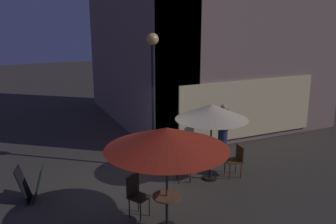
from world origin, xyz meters
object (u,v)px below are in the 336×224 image
object	(u,v)px
cafe_table_1	(210,161)
patio_umbrella_1	(212,112)
cafe_table_0	(167,206)
cafe_chair_1	(181,163)
street_lamp_near_corner	(153,74)
patron_standing_0	(223,130)
patio_umbrella_0	(167,139)
menu_sandwich_board	(31,184)
cafe_chair_2	(236,158)
cafe_chair_0	(136,192)

from	to	relation	value
cafe_table_1	patio_umbrella_1	world-z (taller)	patio_umbrella_1
cafe_table_1	cafe_table_0	bearing A→B (deg)	-140.65
cafe_table_1	cafe_chair_1	bearing A→B (deg)	164.67
street_lamp_near_corner	patron_standing_0	distance (m)	3.19
patio_umbrella_0	patron_standing_0	distance (m)	4.84
menu_sandwich_board	cafe_chair_2	bearing A→B (deg)	3.78
cafe_chair_2	cafe_table_0	bearing A→B (deg)	38.20
menu_sandwich_board	cafe_chair_0	world-z (taller)	cafe_chair_0
street_lamp_near_corner	patio_umbrella_1	size ratio (longest dim) A/B	1.85
menu_sandwich_board	patron_standing_0	size ratio (longest dim) A/B	0.51
street_lamp_near_corner	patio_umbrella_0	world-z (taller)	street_lamp_near_corner
street_lamp_near_corner	cafe_chair_0	bearing A→B (deg)	-120.65
cafe_chair_2	patron_standing_0	distance (m)	1.69
patron_standing_0	cafe_chair_1	bearing A→B (deg)	61.48
cafe_chair_2	patron_standing_0	world-z (taller)	patron_standing_0
street_lamp_near_corner	menu_sandwich_board	world-z (taller)	street_lamp_near_corner
cafe_table_1	patron_standing_0	size ratio (longest dim) A/B	0.44
patio_umbrella_0	cafe_table_1	bearing A→B (deg)	39.35
menu_sandwich_board	cafe_chair_2	distance (m)	5.56
cafe_table_1	cafe_chair_0	bearing A→B (deg)	-158.72
menu_sandwich_board	patio_umbrella_0	bearing A→B (deg)	-31.14
cafe_table_1	cafe_chair_1	distance (m)	0.85
menu_sandwich_board	cafe_chair_0	bearing A→B (deg)	-26.48
patron_standing_0	patio_umbrella_0	bearing A→B (deg)	74.65
menu_sandwich_board	patio_umbrella_0	xyz separation A→B (m)	(2.58, -2.50, 1.59)
cafe_chair_2	patio_umbrella_0	bearing A→B (deg)	38.20
cafe_chair_0	cafe_chair_1	world-z (taller)	cafe_chair_0
street_lamp_near_corner	cafe_chair_2	distance (m)	3.40
patio_umbrella_1	street_lamp_near_corner	bearing A→B (deg)	128.54
patio_umbrella_1	cafe_chair_0	world-z (taller)	patio_umbrella_1
patio_umbrella_1	cafe_chair_2	bearing A→B (deg)	-9.27
patio_umbrella_0	cafe_chair_1	bearing A→B (deg)	56.46
cafe_chair_1	cafe_chair_0	bearing A→B (deg)	-129.63
cafe_table_0	cafe_table_1	size ratio (longest dim) A/B	1.00
cafe_chair_1	cafe_table_0	bearing A→B (deg)	-108.21
cafe_chair_2	cafe_chair_1	bearing A→B (deg)	-3.12
cafe_table_1	cafe_chair_1	world-z (taller)	cafe_chair_1
cafe_table_1	patio_umbrella_0	distance (m)	3.12
patio_umbrella_1	patron_standing_0	world-z (taller)	patio_umbrella_1
street_lamp_near_corner	cafe_chair_1	world-z (taller)	street_lamp_near_corner
street_lamp_near_corner	cafe_chair_1	bearing A→B (deg)	-75.39
street_lamp_near_corner	cafe_chair_0	xyz separation A→B (m)	(-1.43, -2.42, -2.29)
patio_umbrella_0	cafe_chair_0	xyz separation A→B (m)	(-0.44, 0.74, -1.44)
menu_sandwich_board	patio_umbrella_1	size ratio (longest dim) A/B	0.40
menu_sandwich_board	cafe_table_0	size ratio (longest dim) A/B	1.16
patio_umbrella_1	cafe_chair_0	xyz separation A→B (m)	(-2.56, -1.00, -1.36)
cafe_table_0	cafe_chair_0	xyz separation A→B (m)	(-0.44, 0.74, 0.09)
cafe_chair_2	patron_standing_0	size ratio (longest dim) A/B	0.52
cafe_chair_1	cafe_chair_2	distance (m)	1.65
cafe_chair_0	patron_standing_0	xyz separation A→B (m)	(3.90, 2.44, 0.27)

